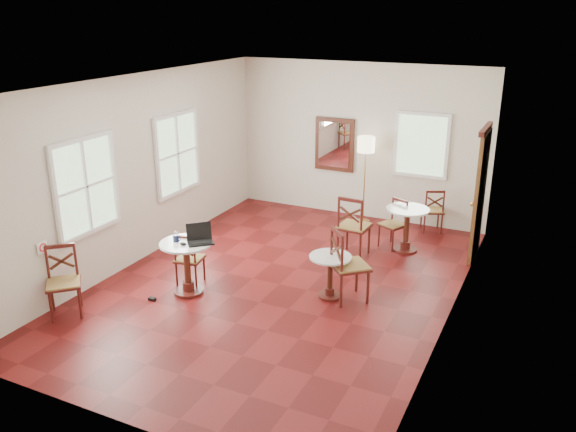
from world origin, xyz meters
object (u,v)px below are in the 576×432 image
object	(u,v)px
chair_mid_b	(348,265)
chair_back_a	(432,210)
cafe_table_near	(187,262)
floor_lamp	(366,150)
cafe_table_mid	(330,272)
chair_near_b	(63,282)
chair_mid_a	(353,226)
chair_back_b	(394,224)
laptop	(200,238)
power_adapter	(152,299)
chair_near_a	(189,259)
water_glass	(176,235)
mouse	(183,244)
navy_mug	(176,238)
cafe_table_back	(407,225)

from	to	relation	value
chair_mid_b	chair_back_a	world-z (taller)	chair_mid_b
cafe_table_near	floor_lamp	distance (m)	4.29
cafe_table_mid	chair_near_b	distance (m)	3.65
chair_near_b	chair_mid_a	bearing A→B (deg)	7.34
chair_back_b	laptop	distance (m)	3.57
laptop	power_adapter	size ratio (longest dim) A/B	4.50
cafe_table_mid	power_adapter	bearing A→B (deg)	-151.75
chair_near_a	chair_mid_b	distance (m)	2.38
floor_lamp	laptop	distance (m)	4.07
water_glass	power_adapter	distance (m)	0.97
chair_mid_a	power_adapter	distance (m)	3.47
chair_near_b	chair_mid_b	size ratio (longest dim) A/B	0.89
cafe_table_near	mouse	bearing A→B (deg)	-75.29
navy_mug	cafe_table_mid	bearing A→B (deg)	21.52
cafe_table_back	water_glass	xyz separation A→B (m)	(-2.66, -2.86, 0.37)
chair_mid_b	mouse	size ratio (longest dim) A/B	9.86
chair_near_b	chair_back_b	bearing A→B (deg)	7.79
cafe_table_mid	mouse	distance (m)	2.12
cafe_table_back	navy_mug	xyz separation A→B (m)	(-2.59, -2.96, 0.37)
cafe_table_mid	chair_mid_b	size ratio (longest dim) A/B	0.59
chair_mid_b	navy_mug	distance (m)	2.47
cafe_table_back	chair_mid_b	xyz separation A→B (m)	(-0.28, -2.12, 0.06)
chair_near_b	floor_lamp	distance (m)	5.84
chair_mid_b	laptop	xyz separation A→B (m)	(-1.99, -0.70, 0.32)
chair_near_b	chair_back_a	size ratio (longest dim) A/B	1.14
cafe_table_near	chair_back_a	distance (m)	4.82
chair_near_a	cafe_table_mid	bearing A→B (deg)	-176.37
chair_near_b	chair_mid_b	bearing A→B (deg)	-12.35
water_glass	cafe_table_mid	bearing A→B (deg)	18.45
chair_near_a	chair_back_a	world-z (taller)	chair_back_a
cafe_table_near	cafe_table_mid	distance (m)	2.06
chair_back_a	floor_lamp	bearing A→B (deg)	-20.71
mouse	navy_mug	xyz separation A→B (m)	(-0.17, 0.07, 0.03)
cafe_table_near	water_glass	distance (m)	0.42
floor_lamp	chair_near_a	bearing A→B (deg)	-111.67
cafe_table_near	chair_near_a	distance (m)	0.31
laptop	water_glass	size ratio (longest dim) A/B	4.41
chair_near_b	chair_back_b	distance (m)	5.40
laptop	chair_back_b	bearing A→B (deg)	12.75
cafe_table_back	chair_near_b	distance (m)	5.49
cafe_table_mid	power_adapter	distance (m)	2.58
cafe_table_back	chair_back_a	bearing A→B (deg)	80.04
chair_near_b	power_adapter	bearing A→B (deg)	1.06
cafe_table_back	power_adapter	distance (m)	4.38
water_glass	power_adapter	bearing A→B (deg)	-103.95
floor_lamp	laptop	bearing A→B (deg)	-106.70
floor_lamp	navy_mug	distance (m)	4.30
navy_mug	power_adapter	distance (m)	0.93
chair_near_b	navy_mug	xyz separation A→B (m)	(1.00, 1.20, 0.37)
chair_near_a	navy_mug	distance (m)	0.52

